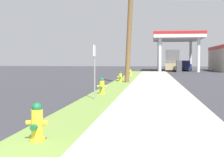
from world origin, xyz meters
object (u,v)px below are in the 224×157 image
Objects in this scene: fire_hydrant_nearest at (37,124)px; street_sign_post at (95,61)px; car_black_by_far_pump at (172,65)px; truck_tan_at_forecourt at (172,61)px; utility_pole_midground at (130,18)px; car_navy_by_near_pump at (184,66)px; fire_hydrant_second at (102,87)px; fire_hydrant_fourth at (130,72)px; fire_hydrant_third at (120,77)px.

street_sign_post reaches higher than fire_hydrant_nearest.
truck_tan_at_forecourt reaches higher than car_black_by_far_pump.
utility_pole_midground is at bearing 87.79° from fire_hydrant_nearest.
car_navy_by_near_pump is 0.70× the size of truck_tan_at_forecourt.
fire_hydrant_fourth is (0.08, 16.53, 0.00)m from fire_hydrant_second.
truck_tan_at_forecourt reaches higher than fire_hydrant_third.
fire_hydrant_third is 0.16× the size of car_navy_by_near_pump.
truck_tan_at_forecourt reaches higher than fire_hydrant_fourth.
fire_hydrant_third is 0.35× the size of street_sign_post.
street_sign_post is (-0.07, -18.33, 1.19)m from fire_hydrant_fourth.
fire_hydrant_second is 34.51m from truck_tan_at_forecourt.
utility_pole_midground is 4.03× the size of street_sign_post.
car_black_by_far_pump is at bearing 82.73° from street_sign_post.
fire_hydrant_fourth is (0.07, 8.46, 0.00)m from fire_hydrant_third.
truck_tan_at_forecourt is (4.46, 26.77, -2.99)m from utility_pole_midground.
utility_pole_midground is (0.63, -9.19, 4.03)m from fire_hydrant_fourth.
street_sign_post is 36.28m from truck_tan_at_forecourt.
car_black_by_far_pump is (5.51, 43.22, -0.91)m from street_sign_post.
car_black_by_far_pump reaches higher than fire_hydrant_second.
fire_hydrant_second is 38.61m from car_navy_by_near_pump.
utility_pole_midground is 1.88× the size of car_navy_by_near_pump.
fire_hydrant_nearest is 16.12m from utility_pole_midground.
fire_hydrant_third is at bearing -90.50° from fire_hydrant_fourth.
fire_hydrant_second is at bearing 90.29° from street_sign_post.
truck_tan_at_forecourt is at bearing 80.54° from utility_pole_midground.
fire_hydrant_nearest is 8.26m from fire_hydrant_second.
street_sign_post is at bearing 90.91° from fire_hydrant_nearest.
truck_tan_at_forecourt is (-0.35, -7.31, 0.77)m from car_black_by_far_pump.
car_navy_by_near_pump reaches higher than fire_hydrant_second.
fire_hydrant_nearest is 1.00× the size of fire_hydrant_second.
utility_pole_midground is 9.60m from street_sign_post.
fire_hydrant_fourth is 0.11× the size of truck_tan_at_forecourt.
car_navy_by_near_pump is (7.21, 21.39, 0.28)m from fire_hydrant_fourth.
truck_tan_at_forecourt is at bearing 81.38° from fire_hydrant_second.
car_navy_by_near_pump is (6.58, 30.58, -3.75)m from utility_pole_midground.
street_sign_post is 40.39m from car_navy_by_near_pump.
fire_hydrant_fourth is 18.33m from truck_tan_at_forecourt.
fire_hydrant_second and fire_hydrant_third have the same top height.
utility_pole_midground is at bearing -86.06° from fire_hydrant_fourth.
fire_hydrant_nearest is at bearing -92.21° from utility_pole_midground.
fire_hydrant_nearest and fire_hydrant_third have the same top height.
fire_hydrant_second is 16.53m from fire_hydrant_fourth.
utility_pole_midground is (0.60, 15.60, 4.03)m from fire_hydrant_nearest.
truck_tan_at_forecourt reaches higher than fire_hydrant_nearest.
fire_hydrant_third is 0.09× the size of utility_pole_midground.
fire_hydrant_fourth is 0.35× the size of street_sign_post.
utility_pole_midground reaches higher than truck_tan_at_forecourt.
fire_hydrant_fourth is 0.09× the size of utility_pole_midground.
fire_hydrant_third is 26.57m from truck_tan_at_forecourt.
utility_pole_midground is (0.71, -0.73, 4.03)m from fire_hydrant_third.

